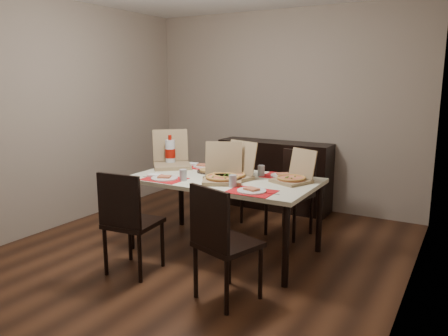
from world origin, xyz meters
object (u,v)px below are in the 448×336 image
at_px(pizza_box_center, 223,176).
at_px(soda_bottle, 170,153).
at_px(chair_near_right, 221,239).
at_px(sideboard, 274,175).
at_px(dip_bowl, 249,175).
at_px(chair_far_left, 225,181).
at_px(dining_table, 224,185).
at_px(chair_near_left, 128,219).
at_px(chair_far_right, 293,189).

xyz_separation_m(pizza_box_center, soda_bottle, (-0.91, 0.39, 0.09)).
xyz_separation_m(chair_near_right, soda_bottle, (-1.35, 1.17, 0.39)).
height_order(sideboard, dip_bowl, sideboard).
relative_size(chair_far_left, soda_bottle, 2.68).
height_order(dining_table, dip_bowl, dip_bowl).
bearing_deg(chair_far_left, chair_near_left, -90.01).
bearing_deg(dining_table, dip_bowl, 50.09).
bearing_deg(pizza_box_center, chair_far_left, 118.82).
relative_size(dining_table, pizza_box_center, 3.50).
xyz_separation_m(sideboard, pizza_box_center, (0.24, -1.78, 0.36)).
distance_m(chair_far_left, chair_far_right, 0.85).
xyz_separation_m(chair_far_right, dip_bowl, (-0.24, -0.63, 0.25)).
relative_size(chair_far_left, pizza_box_center, 1.81).
height_order(chair_near_right, chair_far_right, same).
xyz_separation_m(dining_table, pizza_box_center, (0.06, -0.14, 0.12)).
height_order(sideboard, chair_far_right, chair_far_right).
bearing_deg(sideboard, chair_near_left, -96.17).
distance_m(sideboard, chair_near_left, 2.55).
bearing_deg(sideboard, dining_table, -84.03).
xyz_separation_m(sideboard, chair_far_right, (0.58, -0.81, 0.06)).
relative_size(pizza_box_center, dip_bowl, 4.62).
bearing_deg(chair_far_right, dip_bowl, -110.71).
bearing_deg(chair_far_left, dip_bowl, -43.55).
distance_m(sideboard, pizza_box_center, 1.83).
bearing_deg(pizza_box_center, chair_near_right, -60.72).
distance_m(dining_table, chair_near_left, 1.02).
distance_m(sideboard, chair_far_left, 0.89).
bearing_deg(chair_far_left, sideboard, 72.12).
bearing_deg(dip_bowl, dining_table, -129.91).
height_order(dining_table, pizza_box_center, pizza_box_center).
relative_size(chair_near_left, chair_far_right, 1.00).
relative_size(chair_near_right, dip_bowl, 8.35).
bearing_deg(pizza_box_center, dining_table, 115.43).
height_order(dining_table, chair_far_right, chair_far_right).
height_order(dining_table, chair_far_left, chair_far_left).
xyz_separation_m(dining_table, chair_far_right, (0.41, 0.83, -0.17)).
relative_size(chair_near_right, chair_far_left, 1.00).
bearing_deg(chair_near_right, pizza_box_center, 119.28).
distance_m(chair_near_right, chair_far_right, 1.75).
height_order(sideboard, chair_near_right, chair_near_right).
relative_size(pizza_box_center, soda_bottle, 1.48).
bearing_deg(pizza_box_center, dip_bowl, 72.67).
bearing_deg(dining_table, chair_near_left, -116.43).
bearing_deg(dining_table, sideboard, 95.97).
relative_size(chair_far_right, soda_bottle, 2.68).
relative_size(dining_table, chair_far_left, 1.94).
relative_size(sideboard, chair_near_left, 1.61).
bearing_deg(pizza_box_center, soda_bottle, 156.81).
height_order(chair_near_right, soda_bottle, soda_bottle).
bearing_deg(dip_bowl, soda_bottle, 177.31).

